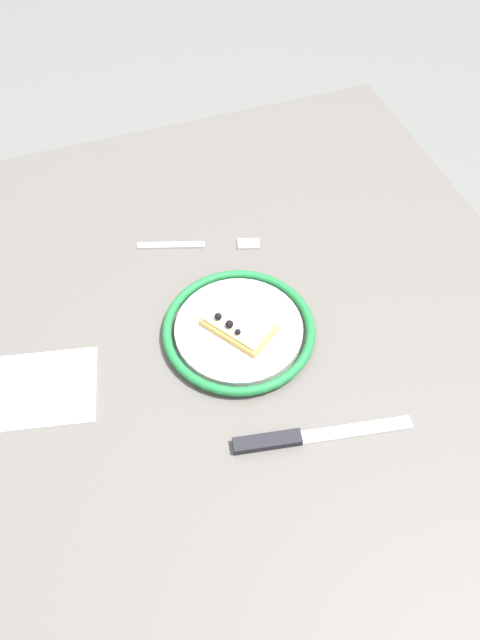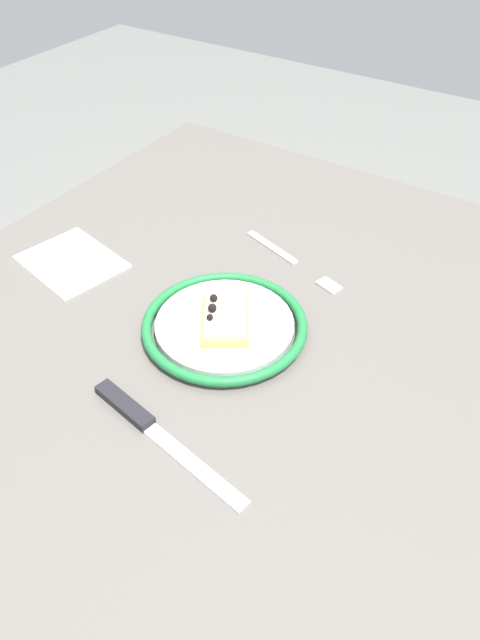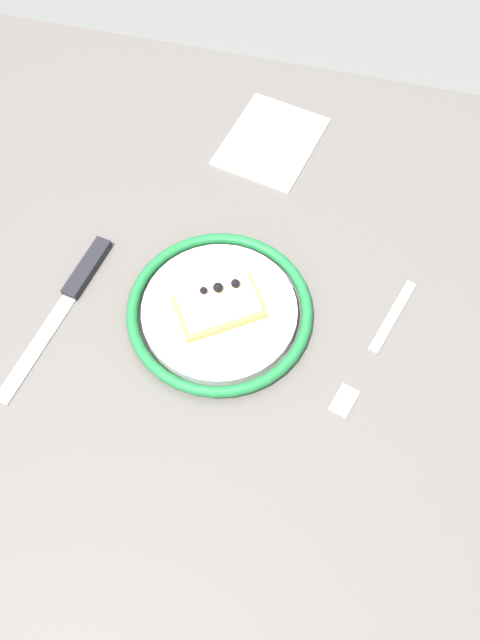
# 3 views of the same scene
# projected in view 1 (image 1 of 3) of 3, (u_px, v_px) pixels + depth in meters

# --- Properties ---
(ground_plane) EXTENTS (6.00, 6.00, 0.00)m
(ground_plane) POSITION_uv_depth(u_px,v_px,m) (243.00, 506.00, 1.49)
(ground_plane) COLOR slate
(dining_table) EXTENTS (1.05, 0.93, 0.75)m
(dining_table) POSITION_uv_depth(u_px,v_px,m) (244.00, 367.00, 0.97)
(dining_table) COLOR #5B5651
(dining_table) RESTS_ON ground_plane
(plate) EXTENTS (0.22, 0.22, 0.02)m
(plate) POSITION_uv_depth(u_px,v_px,m) (239.00, 329.00, 0.88)
(plate) COLOR white
(plate) RESTS_ON dining_table
(pizza_slice_near) EXTENTS (0.12, 0.11, 0.03)m
(pizza_slice_near) POSITION_uv_depth(u_px,v_px,m) (239.00, 325.00, 0.87)
(pizza_slice_near) COLOR tan
(pizza_slice_near) RESTS_ON plate
(knife) EXTENTS (0.06, 0.24, 0.01)m
(knife) POSITION_uv_depth(u_px,v_px,m) (292.00, 438.00, 0.78)
(knife) COLOR silver
(knife) RESTS_ON dining_table
(fork) EXTENTS (0.08, 0.20, 0.00)m
(fork) POSITION_uv_depth(u_px,v_px,m) (200.00, 245.00, 0.99)
(fork) COLOR silver
(fork) RESTS_ON dining_table
(napkin) EXTENTS (0.15, 0.17, 0.00)m
(napkin) POSITION_uv_depth(u_px,v_px,m) (41.00, 388.00, 0.83)
(napkin) COLOR white
(napkin) RESTS_ON dining_table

